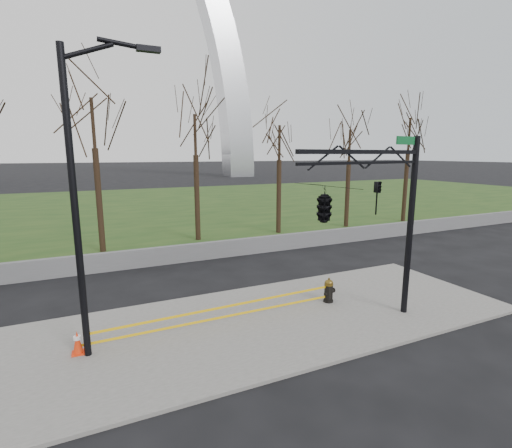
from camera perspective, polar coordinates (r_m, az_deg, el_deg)
name	(u,v)px	position (r m, az deg, el deg)	size (l,w,h in m)	color
ground	(254,325)	(12.46, -0.30, -15.20)	(500.00, 500.00, 0.00)	black
sidewalk	(254,323)	(12.44, -0.30, -15.00)	(18.00, 6.00, 0.10)	slate
grass_strip	(135,207)	(40.82, -18.13, 2.56)	(120.00, 40.00, 0.06)	#204017
guardrail	(189,253)	(19.43, -10.20, -4.35)	(60.00, 0.30, 0.90)	#59595B
gateway_arch	(95,14)	(89.51, -23.48, 27.50)	(66.00, 6.00, 65.00)	silver
tree_row	(150,171)	(22.50, -15.94, 7.78)	(43.78, 4.00, 8.91)	black
fire_hydrant	(329,291)	(14.06, 11.10, -10.01)	(0.57, 0.37, 0.91)	black
traffic_cone	(78,342)	(11.61, -25.69, -16.03)	(0.35, 0.35, 0.66)	red
street_light	(83,184)	(10.30, -25.03, 5.52)	(2.39, 0.23, 8.21)	black
traffic_signal_mast	(344,202)	(10.54, 13.39, 3.33)	(5.03, 2.54, 6.00)	black
caution_tape	(224,312)	(12.17, -4.93, -13.30)	(8.32, 0.30, 0.46)	yellow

